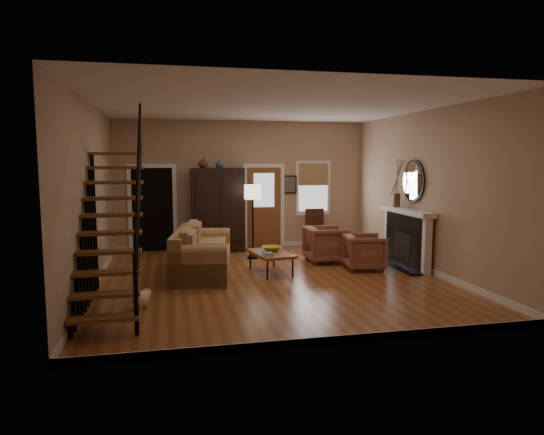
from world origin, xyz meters
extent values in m
plane|color=#995327|center=(0.00, 0.00, 0.00)|extent=(7.00, 7.00, 0.00)
plane|color=white|center=(0.00, 0.00, 3.30)|extent=(7.00, 7.00, 0.00)
cube|color=tan|center=(0.00, 3.50, 1.65)|extent=(6.50, 0.04, 3.30)
cube|color=tan|center=(-3.25, 0.00, 1.65)|extent=(0.04, 7.00, 3.30)
cube|color=tan|center=(3.25, 0.00, 1.65)|extent=(0.04, 7.00, 3.30)
cube|color=black|center=(-2.30, 3.65, 1.05)|extent=(1.00, 0.36, 2.10)
cube|color=brown|center=(0.55, 3.48, 1.05)|extent=(0.90, 0.06, 2.10)
cube|color=silver|center=(1.90, 3.47, 1.55)|extent=(0.96, 0.06, 1.46)
cube|color=black|center=(3.13, 0.50, 0.57)|extent=(0.24, 1.60, 1.15)
cube|color=white|center=(3.07, 0.50, 1.20)|extent=(0.30, 1.95, 0.10)
cylinder|color=silver|center=(3.20, 0.50, 1.85)|extent=(0.05, 0.90, 0.90)
imported|color=#4C2619|center=(-1.05, 3.05, 2.22)|extent=(0.24, 0.24, 0.25)
imported|color=#334C60|center=(-0.65, 3.05, 2.21)|extent=(0.20, 0.20, 0.21)
imported|color=gold|center=(0.14, 0.60, 0.48)|extent=(0.39, 0.39, 0.10)
imported|color=maroon|center=(2.09, 0.40, 0.37)|extent=(0.92, 0.90, 0.74)
imported|color=maroon|center=(1.54, 1.29, 0.40)|extent=(0.91, 0.89, 0.81)
camera|label=1|loc=(-1.95, -8.98, 2.28)|focal=32.00mm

